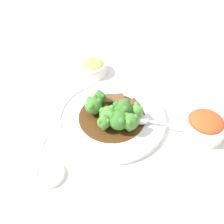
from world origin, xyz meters
TOP-DOWN VIEW (x-y plane):
  - ground_plane at (0.00, 0.00)m, footprint 4.00×4.00m
  - main_plate at (0.00, 0.00)m, footprint 0.31×0.31m
  - beef_strip_0 at (0.02, -0.01)m, footprint 0.07×0.08m
  - beef_strip_1 at (-0.04, -0.04)m, footprint 0.08×0.06m
  - beef_strip_2 at (0.00, -0.06)m, footprint 0.07×0.05m
  - broccoli_floret_0 at (-0.03, 0.01)m, footprint 0.06×0.06m
  - broccoli_floret_1 at (0.02, 0.05)m, footprint 0.04×0.04m
  - broccoli_floret_2 at (0.05, -0.01)m, footprint 0.05×0.05m
  - broccoli_floret_3 at (-0.02, 0.04)m, footprint 0.05×0.05m
  - broccoli_floret_4 at (-0.07, -0.00)m, footprint 0.04×0.04m
  - broccoli_floret_5 at (-0.05, 0.05)m, footprint 0.05×0.05m
  - broccoli_floret_6 at (0.01, 0.02)m, footprint 0.05×0.05m
  - broccoli_floret_7 at (0.04, -0.04)m, footprint 0.04×0.04m
  - serving_spoon at (-0.10, 0.01)m, footprint 0.22×0.05m
  - side_bowl_kimchi at (-0.26, 0.02)m, footprint 0.12×0.12m
  - side_bowl_appetizer at (0.09, -0.22)m, footprint 0.10×0.10m
  - sauce_dish at (0.13, 0.20)m, footprint 0.07×0.07m
  - paper_napkin at (0.22, 0.07)m, footprint 0.10×0.09m

SIDE VIEW (x-z plane):
  - ground_plane at x=0.00m, z-range 0.00..0.00m
  - paper_napkin at x=0.22m, z-range 0.00..0.01m
  - sauce_dish at x=0.13m, z-range 0.00..0.01m
  - main_plate at x=0.00m, z-range 0.00..0.02m
  - beef_strip_1 at x=-0.04m, z-range 0.02..0.03m
  - beef_strip_0 at x=0.02m, z-range 0.02..0.03m
  - side_bowl_appetizer at x=0.09m, z-range 0.00..0.05m
  - serving_spoon at x=-0.10m, z-range 0.02..0.03m
  - beef_strip_2 at x=0.00m, z-range 0.02..0.03m
  - side_bowl_kimchi at x=-0.26m, z-range 0.00..0.06m
  - broccoli_floret_1 at x=0.02m, z-range 0.02..0.07m
  - broccoli_floret_4 at x=-0.07m, z-range 0.02..0.07m
  - broccoli_floret_2 at x=0.05m, z-range 0.02..0.08m
  - broccoli_floret_6 at x=0.01m, z-range 0.02..0.08m
  - broccoli_floret_7 at x=0.04m, z-range 0.03..0.08m
  - broccoli_floret_3 at x=-0.02m, z-range 0.02..0.08m
  - broccoli_floret_5 at x=-0.05m, z-range 0.02..0.08m
  - broccoli_floret_0 at x=-0.03m, z-range 0.02..0.09m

